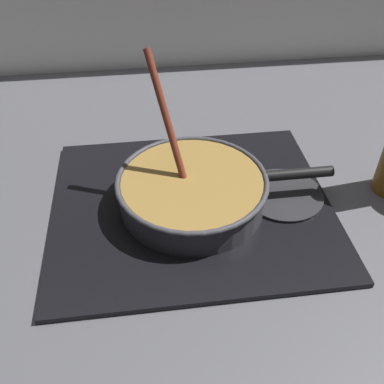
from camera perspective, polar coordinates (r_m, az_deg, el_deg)
name	(u,v)px	position (r m, az deg, el deg)	size (l,w,h in m)	color
ground	(134,259)	(0.83, -7.64, -8.72)	(2.40, 1.60, 0.04)	#4C4C51
hob_plate	(192,205)	(0.89, 0.00, -1.78)	(0.56, 0.48, 0.01)	black
burner_ring	(192,202)	(0.88, 0.00, -1.30)	(0.16, 0.16, 0.01)	#592D0C
spare_burner	(283,194)	(0.92, 11.83, -0.30)	(0.17, 0.17, 0.01)	#262628
cooking_pan	(193,190)	(0.86, 0.08, 0.29)	(0.44, 0.30, 0.29)	#38383D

